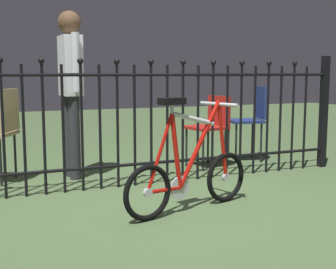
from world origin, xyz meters
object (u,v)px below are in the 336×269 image
Objects in this scene: chair_red at (211,123)px; chair_navy at (251,115)px; person_visitor at (71,80)px; bicycle at (189,172)px.

chair_navy reaches higher than chair_red.
person_visitor is (-1.54, 0.06, 0.49)m from chair_red.
chair_navy is at bearing 12.75° from chair_red.
person_visitor is (-0.58, 1.48, 0.68)m from bicycle.
person_visitor reaches higher than bicycle.
person_visitor reaches higher than chair_red.
chair_navy reaches higher than bicycle.
bicycle is 1.73m from chair_red.
chair_red is 1.62m from person_visitor.
bicycle is 1.73m from person_visitor.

